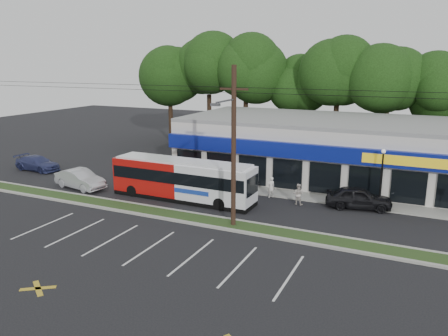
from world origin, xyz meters
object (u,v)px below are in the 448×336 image
object	(u,v)px
lamp_post	(382,171)
car_dark	(359,198)
utility_pole	(231,142)
car_silver	(80,179)
car_blue	(37,163)
pedestrian_b	(298,194)
pedestrian_a	(271,187)
metrobus	(183,179)

from	to	relation	value
lamp_post	car_dark	world-z (taller)	lamp_post
utility_pole	car_silver	bearing A→B (deg)	170.07
utility_pole	lamp_post	distance (m)	11.67
car_blue	pedestrian_b	distance (m)	25.54
pedestrian_b	car_blue	bearing A→B (deg)	1.13
car_blue	pedestrian_a	distance (m)	23.22
car_dark	pedestrian_a	size ratio (longest dim) A/B	2.79
pedestrian_a	pedestrian_b	bearing A→B (deg)	116.37
lamp_post	car_silver	xyz separation A→B (m)	(-22.87, -5.30, -1.89)
pedestrian_a	car_dark	bearing A→B (deg)	136.92
car_dark	car_blue	world-z (taller)	car_dark
lamp_post	metrobus	xyz separation A→B (m)	(-13.70, -4.30, -1.06)
car_dark	pedestrian_b	xyz separation A→B (m)	(-4.14, -1.00, 0.01)
lamp_post	pedestrian_a	distance (m)	8.10
metrobus	pedestrian_b	distance (m)	8.63
car_dark	car_silver	xyz separation A→B (m)	(-21.54, -4.46, 0.01)
lamp_post	car_silver	size ratio (longest dim) A/B	0.89
utility_pole	metrobus	distance (m)	7.61
car_dark	car_silver	bearing A→B (deg)	90.82
car_silver	pedestrian_a	xyz separation A→B (m)	(15.06, 4.25, 0.03)
utility_pole	metrobus	bearing A→B (deg)	147.14
utility_pole	pedestrian_a	xyz separation A→B (m)	(0.36, 6.83, -4.59)
utility_pole	car_blue	distance (m)	23.98
car_dark	car_blue	distance (m)	29.71
car_blue	pedestrian_a	size ratio (longest dim) A/B	2.92
car_silver	car_blue	distance (m)	8.68
utility_pole	metrobus	size ratio (longest dim) A/B	4.41
pedestrian_b	pedestrian_a	bearing A→B (deg)	-18.55
car_dark	pedestrian_a	world-z (taller)	pedestrian_a
pedestrian_b	metrobus	bearing A→B (deg)	16.82
lamp_post	car_blue	world-z (taller)	lamp_post
car_silver	pedestrian_b	xyz separation A→B (m)	(17.40, 3.46, 0.00)
utility_pole	pedestrian_a	size ratio (longest dim) A/B	30.53
lamp_post	car_blue	xyz separation A→B (m)	(-31.00, -2.26, -1.98)
lamp_post	pedestrian_b	bearing A→B (deg)	-161.39
car_dark	pedestrian_a	distance (m)	6.49
utility_pole	pedestrian_b	xyz separation A→B (m)	(2.70, 6.03, -4.62)
lamp_post	metrobus	bearing A→B (deg)	-162.57
metrobus	pedestrian_a	xyz separation A→B (m)	(5.89, 3.25, -0.79)
pedestrian_a	lamp_post	bearing A→B (deg)	142.74
car_dark	pedestrian_b	distance (m)	4.26
car_silver	pedestrian_b	world-z (taller)	pedestrian_b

